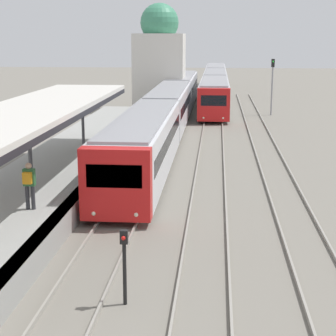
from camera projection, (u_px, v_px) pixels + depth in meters
platform_canopy at (29, 112)px, 22.04m from camera, size 4.00×22.50×3.14m
person_on_platform at (29, 182)px, 19.40m from camera, size 0.40×0.40×1.66m
train_near at (169, 106)px, 42.17m from camera, size 2.61×45.78×3.05m
train_far at (215, 83)px, 64.00m from camera, size 2.60×41.46×2.99m
signal_post_near at (124, 259)px, 14.34m from camera, size 0.20×0.21×2.04m
signal_mast_far at (272, 80)px, 49.20m from camera, size 0.28×0.29×4.92m
distant_domed_building at (160, 61)px, 52.52m from camera, size 4.62×4.62×9.84m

